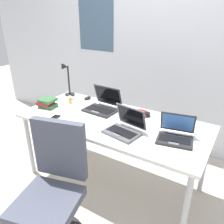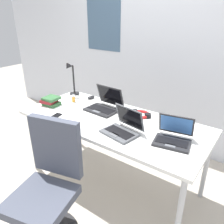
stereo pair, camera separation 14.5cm
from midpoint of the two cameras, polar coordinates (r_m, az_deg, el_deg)
ground_plane at (r=2.57m, az=1.69°, el=-16.93°), size 12.00×12.00×0.00m
wall_back at (r=2.94m, az=14.71°, el=15.85°), size 6.00×0.13×2.60m
desk at (r=2.18m, az=1.90°, el=-3.30°), size 1.80×0.80×0.74m
desk_lamp at (r=2.76m, az=-8.67°, el=8.14°), size 0.12×0.18×0.40m
laptop_near_mouse at (r=1.92m, az=4.82°, el=-4.10°), size 0.33×0.30×0.21m
laptop_back_left at (r=2.35m, az=-0.22°, el=1.64°), size 0.34×0.31×0.23m
laptop_mid_desk at (r=1.87m, az=17.30°, el=-6.08°), size 0.32×0.30×0.20m
computer_mouse at (r=2.67m, az=-3.74°, el=3.67°), size 0.08×0.11×0.03m
cell_phone at (r=2.26m, az=-12.27°, el=-1.08°), size 0.09×0.15×0.01m
headphones at (r=2.26m, az=9.13°, el=-0.55°), size 0.21×0.18×0.04m
pill_bottle at (r=2.59m, az=-8.10°, el=3.38°), size 0.04×0.04×0.08m
book_stack at (r=2.54m, az=-13.63°, el=2.64°), size 0.20×0.18×0.09m
office_chair at (r=1.90m, az=-13.65°, el=-19.58°), size 0.54×0.59×0.97m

